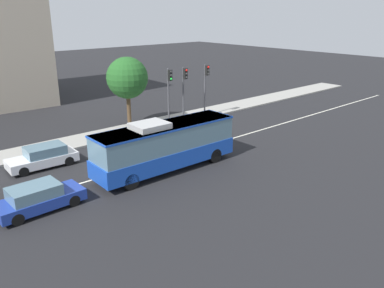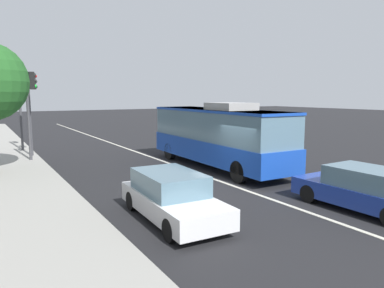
{
  "view_description": "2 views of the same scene",
  "coord_description": "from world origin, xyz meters",
  "px_view_note": "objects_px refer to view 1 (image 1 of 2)",
  "views": [
    {
      "loc": [
        -11.25,
        -21.1,
        10.12
      ],
      "look_at": [
        5.07,
        -2.36,
        1.59
      ],
      "focal_mm": 36.67,
      "sensor_mm": 36.0,
      "label": 1
    },
    {
      "loc": [
        -12.21,
        9.18,
        3.85
      ],
      "look_at": [
        6.1,
        -1.82,
        0.92
      ],
      "focal_mm": 33.69,
      "sensor_mm": 36.0,
      "label": 2
    }
  ],
  "objects_px": {
    "sedan_white": "(43,157)",
    "sedan_blue": "(38,198)",
    "transit_bus": "(165,144)",
    "traffic_light_far_corner": "(184,85)",
    "traffic_light_mid_block": "(169,87)",
    "traffic_light_near_corner": "(206,82)",
    "street_tree_kerbside_left": "(127,78)"
  },
  "relations": [
    {
      "from": "sedan_white",
      "to": "traffic_light_mid_block",
      "type": "bearing_deg",
      "value": -167.36
    },
    {
      "from": "transit_bus",
      "to": "sedan_blue",
      "type": "bearing_deg",
      "value": -178.75
    },
    {
      "from": "traffic_light_mid_block",
      "to": "traffic_light_far_corner",
      "type": "distance_m",
      "value": 1.57
    },
    {
      "from": "transit_bus",
      "to": "traffic_light_near_corner",
      "type": "bearing_deg",
      "value": 37.1
    },
    {
      "from": "traffic_light_near_corner",
      "to": "traffic_light_mid_block",
      "type": "bearing_deg",
      "value": -94.26
    },
    {
      "from": "street_tree_kerbside_left",
      "to": "sedan_blue",
      "type": "bearing_deg",
      "value": -139.7
    },
    {
      "from": "traffic_light_near_corner",
      "to": "traffic_light_mid_block",
      "type": "xyz_separation_m",
      "value": [
        -4.47,
        0.04,
        0.0
      ]
    },
    {
      "from": "sedan_blue",
      "to": "traffic_light_near_corner",
      "type": "relative_size",
      "value": 0.87
    },
    {
      "from": "traffic_light_mid_block",
      "to": "traffic_light_far_corner",
      "type": "xyz_separation_m",
      "value": [
        1.55,
        -0.26,
        0.0
      ]
    },
    {
      "from": "transit_bus",
      "to": "traffic_light_far_corner",
      "type": "xyz_separation_m",
      "value": [
        8.28,
        7.93,
        1.75
      ]
    },
    {
      "from": "sedan_white",
      "to": "traffic_light_near_corner",
      "type": "height_order",
      "value": "traffic_light_near_corner"
    },
    {
      "from": "sedan_white",
      "to": "sedan_blue",
      "type": "distance_m",
      "value": 6.42
    },
    {
      "from": "transit_bus",
      "to": "sedan_white",
      "type": "xyz_separation_m",
      "value": [
        -5.92,
        5.86,
        -1.09
      ]
    },
    {
      "from": "traffic_light_mid_block",
      "to": "street_tree_kerbside_left",
      "type": "relative_size",
      "value": 0.83
    },
    {
      "from": "sedan_blue",
      "to": "traffic_light_far_corner",
      "type": "height_order",
      "value": "traffic_light_far_corner"
    },
    {
      "from": "sedan_white",
      "to": "traffic_light_near_corner",
      "type": "bearing_deg",
      "value": -170.15
    },
    {
      "from": "sedan_blue",
      "to": "traffic_light_far_corner",
      "type": "distance_m",
      "value": 18.77
    },
    {
      "from": "transit_bus",
      "to": "traffic_light_mid_block",
      "type": "bearing_deg",
      "value": 51.62
    },
    {
      "from": "transit_bus",
      "to": "sedan_white",
      "type": "distance_m",
      "value": 8.4
    },
    {
      "from": "sedan_white",
      "to": "street_tree_kerbside_left",
      "type": "xyz_separation_m",
      "value": [
        9.67,
        4.49,
        3.71
      ]
    },
    {
      "from": "transit_bus",
      "to": "traffic_light_mid_block",
      "type": "height_order",
      "value": "traffic_light_mid_block"
    },
    {
      "from": "sedan_white",
      "to": "transit_bus",
      "type": "bearing_deg",
      "value": 137.54
    },
    {
      "from": "sedan_blue",
      "to": "traffic_light_far_corner",
      "type": "relative_size",
      "value": 0.87
    },
    {
      "from": "traffic_light_near_corner",
      "to": "sedan_blue",
      "type": "bearing_deg",
      "value": -71.24
    },
    {
      "from": "transit_bus",
      "to": "sedan_blue",
      "type": "distance_m",
      "value": 8.55
    },
    {
      "from": "transit_bus",
      "to": "street_tree_kerbside_left",
      "type": "distance_m",
      "value": 11.31
    },
    {
      "from": "transit_bus",
      "to": "traffic_light_near_corner",
      "type": "xyz_separation_m",
      "value": [
        11.2,
        8.15,
        1.75
      ]
    },
    {
      "from": "street_tree_kerbside_left",
      "to": "transit_bus",
      "type": "bearing_deg",
      "value": -109.92
    },
    {
      "from": "traffic_light_near_corner",
      "to": "traffic_light_mid_block",
      "type": "distance_m",
      "value": 4.47
    },
    {
      "from": "traffic_light_mid_block",
      "to": "street_tree_kerbside_left",
      "type": "distance_m",
      "value": 3.78
    },
    {
      "from": "sedan_blue",
      "to": "traffic_light_far_corner",
      "type": "xyz_separation_m",
      "value": [
        16.76,
        7.96,
        2.84
      ]
    },
    {
      "from": "sedan_blue",
      "to": "traffic_light_near_corner",
      "type": "xyz_separation_m",
      "value": [
        19.68,
        8.18,
        2.84
      ]
    }
  ]
}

